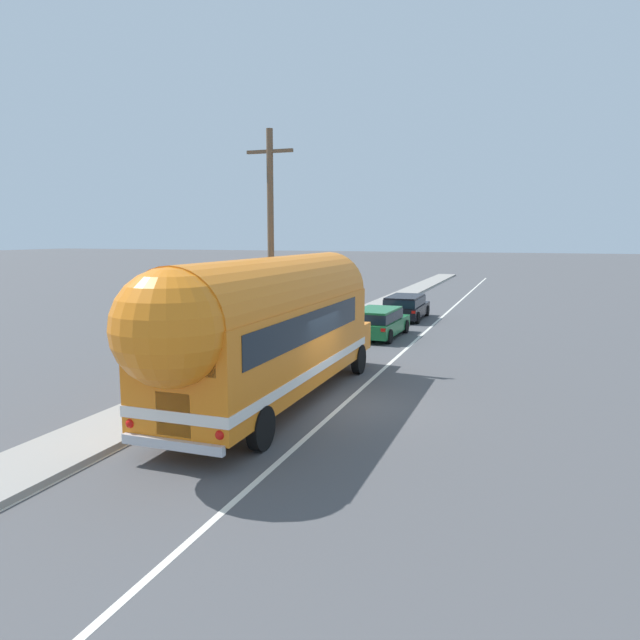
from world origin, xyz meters
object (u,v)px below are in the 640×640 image
at_px(utility_pole, 271,243).
at_px(car_second, 406,306).
at_px(painted_bus, 267,326).
at_px(car_lead, 378,321).

distance_m(utility_pole, car_second, 13.17).
xyz_separation_m(painted_bus, car_lead, (0.03, 11.97, -1.52)).
bearing_deg(painted_bus, utility_pole, 113.50).
bearing_deg(car_lead, painted_bus, -90.14).
xyz_separation_m(car_lead, car_second, (0.01, 6.23, 0.01)).
relative_size(painted_bus, car_lead, 2.71).
distance_m(utility_pole, car_lead, 7.60).
xyz_separation_m(utility_pole, car_lead, (2.56, 6.16, -3.64)).
relative_size(car_lead, car_second, 1.00).
height_order(painted_bus, car_second, painted_bus).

